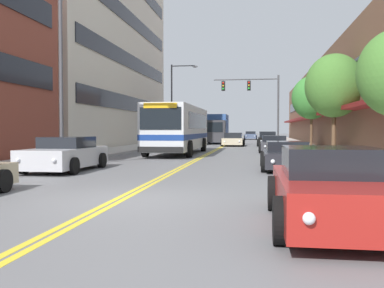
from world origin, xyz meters
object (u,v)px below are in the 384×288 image
at_px(street_lamp_left_far, 176,97).
at_px(car_charcoal_parked_right_far, 287,156).
at_px(car_navy_parked_left_mid, 180,140).
at_px(car_slate_blue_moving_second, 251,136).
at_px(car_dark_grey_parked_right_end, 274,144).
at_px(box_truck, 217,129).
at_px(traffic_signal_mast, 256,96).
at_px(street_lamp_left_near, 68,59).
at_px(city_bus, 179,127).
at_px(street_tree_right_mid, 334,86).
at_px(street_tree_right_far, 312,98).
at_px(car_black_parked_right_mid, 267,139).
at_px(car_red_parked_right_foreground, 331,189).
at_px(car_champagne_moving_lead, 233,140).
at_px(car_silver_parked_left_far, 66,155).

bearing_deg(street_lamp_left_far, car_charcoal_parked_right_far, -69.30).
xyz_separation_m(car_navy_parked_left_mid, car_slate_blue_moving_second, (6.67, 26.64, 0.02)).
height_order(car_dark_grey_parked_right_end, box_truck, box_truck).
height_order(traffic_signal_mast, street_lamp_left_near, street_lamp_left_near).
height_order(city_bus, street_lamp_left_near, street_lamp_left_near).
height_order(car_navy_parked_left_mid, street_lamp_left_far, street_lamp_left_far).
height_order(street_tree_right_mid, street_tree_right_far, street_tree_right_mid).
height_order(city_bus, box_truck, box_truck).
xyz_separation_m(city_bus, car_slate_blue_moving_second, (4.27, 40.71, -1.14)).
bearing_deg(car_black_parked_right_mid, street_lamp_left_far, -179.38).
relative_size(car_dark_grey_parked_right_end, traffic_signal_mast, 0.70).
bearing_deg(car_slate_blue_moving_second, car_red_parked_right_foreground, -88.02).
xyz_separation_m(car_navy_parked_left_mid, car_champagne_moving_lead, (5.32, -0.36, 0.00)).
distance_m(car_navy_parked_left_mid, street_tree_right_far, 13.65).
bearing_deg(street_tree_right_far, car_charcoal_parked_right_far, -99.83).
height_order(city_bus, car_red_parked_right_foreground, city_bus).
distance_m(car_champagne_moving_lead, traffic_signal_mast, 4.83).
relative_size(car_navy_parked_left_mid, car_silver_parked_left_far, 1.00).
distance_m(city_bus, traffic_signal_mast, 14.09).
bearing_deg(car_slate_blue_moving_second, street_lamp_left_near, -98.06).
distance_m(car_red_parked_right_foreground, street_lamp_left_far, 36.48).
distance_m(car_slate_blue_moving_second, street_tree_right_far, 32.26).
height_order(street_lamp_left_far, street_tree_right_far, street_lamp_left_far).
bearing_deg(street_tree_right_mid, city_bus, 173.85).
relative_size(box_truck, street_lamp_left_near, 0.88).
relative_size(car_dark_grey_parked_right_end, street_tree_right_far, 0.78).
relative_size(car_charcoal_parked_right_far, traffic_signal_mast, 0.69).
xyz_separation_m(car_dark_grey_parked_right_end, street_lamp_left_far, (-9.33, 11.40, 4.32)).
height_order(car_red_parked_right_foreground, box_truck, box_truck).
distance_m(car_champagne_moving_lead, street_lamp_left_far, 7.26).
xyz_separation_m(car_champagne_moving_lead, street_tree_right_mid, (6.93, -14.77, 3.69)).
relative_size(city_bus, traffic_signal_mast, 1.66).
relative_size(car_champagne_moving_lead, box_truck, 0.67).
bearing_deg(street_lamp_left_far, street_tree_right_far, -21.71).
distance_m(car_navy_parked_left_mid, street_tree_right_mid, 19.82).
xyz_separation_m(car_champagne_moving_lead, street_lamp_left_near, (-5.91, -24.30, 4.10)).
bearing_deg(car_red_parked_right_foreground, street_lamp_left_far, 104.91).
distance_m(car_black_parked_right_mid, car_champagne_moving_lead, 3.37).
relative_size(car_slate_blue_moving_second, traffic_signal_mast, 0.65).
relative_size(car_navy_parked_left_mid, car_red_parked_right_foreground, 1.08).
distance_m(street_tree_right_mid, street_tree_right_far, 10.20).
bearing_deg(car_navy_parked_left_mid, box_truck, 64.86).
bearing_deg(car_champagne_moving_lead, car_navy_parked_left_mid, 176.10).
relative_size(car_navy_parked_left_mid, car_charcoal_parked_right_far, 1.01).
bearing_deg(car_silver_parked_left_far, car_charcoal_parked_right_far, 11.98).
relative_size(car_silver_parked_left_far, street_tree_right_far, 0.78).
height_order(car_black_parked_right_mid, street_lamp_left_near, street_lamp_left_near).
height_order(city_bus, street_tree_right_far, street_tree_right_far).
distance_m(car_charcoal_parked_right_far, car_champagne_moving_lead, 24.39).
bearing_deg(box_truck, car_red_parked_right_foreground, -82.15).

